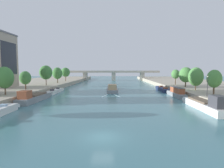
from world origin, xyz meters
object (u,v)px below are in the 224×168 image
(barge_midriver, at_px, (112,89))
(tree_left_nearest, at_px, (46,72))
(tree_left_end_of_row, at_px, (5,78))
(moored_boat_right_far, at_px, (205,104))
(moored_boat_right_upstream, at_px, (163,89))
(tree_right_distant, at_px, (186,75))
(tree_right_third, at_px, (214,79))
(moored_boat_left_near, at_px, (56,91))
(tree_left_distant, at_px, (65,72))
(tree_left_by_lamp, at_px, (25,78))
(moored_boat_right_lone, at_px, (176,93))
(tree_right_end_of_row, at_px, (176,74))
(moored_boat_left_upstream, at_px, (34,97))
(tree_right_by_lamp, at_px, (196,77))
(bridge_far, at_px, (114,74))
(lamppost_right_bank, at_px, (207,85))
(tree_left_far, at_px, (57,73))

(barge_midriver, xyz_separation_m, tree_left_nearest, (-25.33, 2.60, 5.82))
(tree_left_end_of_row, bearing_deg, moored_boat_right_far, -9.47)
(moored_boat_right_upstream, relative_size, tree_right_distant, 2.25)
(tree_left_nearest, xyz_separation_m, tree_right_third, (50.42, -24.28, -1.12))
(moored_boat_left_near, bearing_deg, tree_right_third, -19.98)
(moored_boat_right_upstream, distance_m, tree_left_distant, 52.19)
(moored_boat_right_far, xyz_separation_m, tree_left_by_lamp, (-44.53, 18.82, 4.27))
(barge_midriver, xyz_separation_m, tree_left_distant, (-25.16, 28.96, 5.55))
(moored_boat_right_lone, height_order, tree_right_end_of_row, tree_right_end_of_row)
(moored_boat_left_upstream, relative_size, moored_boat_right_upstream, 0.93)
(moored_boat_right_far, bearing_deg, moored_boat_left_upstream, 167.34)
(tree_left_by_lamp, height_order, tree_right_by_lamp, tree_right_by_lamp)
(tree_right_by_lamp, relative_size, bridge_far, 0.10)
(moored_boat_right_lone, relative_size, tree_right_distant, 1.81)
(tree_left_distant, bearing_deg, tree_right_third, -45.23)
(tree_right_end_of_row, xyz_separation_m, lamppost_right_bank, (-3.25, -31.60, -1.66))
(moored_boat_left_near, xyz_separation_m, tree_right_distant, (44.36, 2.66, 5.40))
(barge_midriver, distance_m, moored_boat_left_near, 19.79)
(tree_left_far, distance_m, tree_right_by_lamp, 56.73)
(moored_boat_left_upstream, xyz_separation_m, tree_left_nearest, (-6.60, 25.12, 5.69))
(moored_boat_right_far, distance_m, tree_left_far, 63.46)
(moored_boat_left_upstream, distance_m, tree_left_distant, 52.17)
(tree_left_nearest, relative_size, lamppost_right_bank, 1.65)
(lamppost_right_bank, bearing_deg, tree_right_distant, 80.59)
(tree_right_third, distance_m, bridge_far, 90.15)
(tree_right_distant, height_order, bridge_far, tree_right_distant)
(tree_left_distant, relative_size, tree_right_end_of_row, 1.17)
(tree_right_third, bearing_deg, moored_boat_right_lone, 130.81)
(tree_right_end_of_row, bearing_deg, barge_midriver, -165.74)
(tree_left_distant, bearing_deg, moored_boat_left_upstream, -82.88)
(moored_boat_right_far, height_order, lamppost_right_bank, lamppost_right_bank)
(tree_right_distant, bearing_deg, tree_left_distant, 147.69)
(tree_left_distant, bearing_deg, bridge_far, 55.22)
(tree_left_nearest, relative_size, tree_left_far, 1.09)
(moored_boat_left_upstream, height_order, bridge_far, bridge_far)
(moored_boat_right_far, bearing_deg, tree_right_end_of_row, 80.32)
(moored_boat_left_upstream, height_order, tree_right_third, tree_right_third)
(tree_right_distant, relative_size, lamppost_right_bank, 1.49)
(moored_boat_right_lone, bearing_deg, tree_right_by_lamp, 13.80)
(barge_midriver, bearing_deg, moored_boat_right_lone, -37.30)
(moored_boat_left_upstream, distance_m, tree_left_far, 38.34)
(tree_left_far, height_order, tree_right_end_of_row, tree_left_far)
(moored_boat_right_lone, xyz_separation_m, tree_right_distant, (6.79, 11.17, 4.81))
(moored_boat_right_upstream, bearing_deg, tree_left_end_of_row, -150.40)
(moored_boat_left_upstream, bearing_deg, lamppost_right_bank, -3.86)
(bridge_far, bearing_deg, moored_boat_left_upstream, -101.95)
(barge_midriver, height_order, moored_boat_left_upstream, moored_boat_left_upstream)
(tree_right_by_lamp, height_order, bridge_far, tree_right_by_lamp)
(barge_midriver, distance_m, moored_boat_right_upstream, 18.68)
(lamppost_right_bank, distance_m, bridge_far, 92.72)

